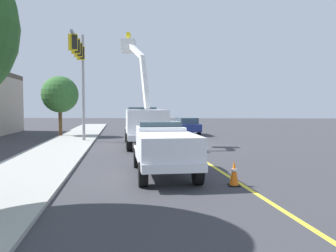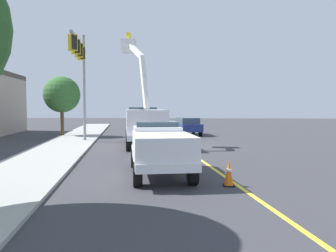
{
  "view_description": "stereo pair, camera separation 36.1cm",
  "coord_description": "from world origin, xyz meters",
  "px_view_note": "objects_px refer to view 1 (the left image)",
  "views": [
    {
      "loc": [
        -23.53,
        -0.47,
        2.67
      ],
      "look_at": [
        -0.52,
        0.8,
        1.4
      ],
      "focal_mm": 36.05,
      "sensor_mm": 36.0,
      "label": 1
    },
    {
      "loc": [
        -23.51,
        -0.83,
        2.67
      ],
      "look_at": [
        -0.52,
        0.8,
        1.4
      ],
      "focal_mm": 36.05,
      "sensor_mm": 36.0,
      "label": 2
    }
  ],
  "objects_px": {
    "utility_bucket_truck": "(144,122)",
    "service_pickup_truck": "(164,147)",
    "traffic_signal_mast": "(80,64)",
    "traffic_cone_leading": "(234,173)",
    "passing_minivan": "(187,125)",
    "traffic_cone_mid_front": "(161,135)"
  },
  "relations": [
    {
      "from": "passing_minivan",
      "to": "traffic_signal_mast",
      "type": "xyz_separation_m",
      "value": [
        -8.97,
        7.56,
        4.78
      ]
    },
    {
      "from": "passing_minivan",
      "to": "traffic_cone_leading",
      "type": "height_order",
      "value": "passing_minivan"
    },
    {
      "from": "traffic_cone_mid_front",
      "to": "traffic_signal_mast",
      "type": "bearing_deg",
      "value": 126.83
    },
    {
      "from": "traffic_cone_leading",
      "to": "traffic_signal_mast",
      "type": "distance_m",
      "value": 16.22
    },
    {
      "from": "service_pickup_truck",
      "to": "passing_minivan",
      "type": "distance_m",
      "value": 19.59
    },
    {
      "from": "passing_minivan",
      "to": "utility_bucket_truck",
      "type": "bearing_deg",
      "value": 162.32
    },
    {
      "from": "passing_minivan",
      "to": "service_pickup_truck",
      "type": "bearing_deg",
      "value": 177.39
    },
    {
      "from": "traffic_cone_leading",
      "to": "traffic_signal_mast",
      "type": "bearing_deg",
      "value": 36.83
    },
    {
      "from": "utility_bucket_truck",
      "to": "traffic_signal_mast",
      "type": "distance_m",
      "value": 6.18
    },
    {
      "from": "passing_minivan",
      "to": "traffic_cone_mid_front",
      "type": "relative_size",
      "value": 6.74
    },
    {
      "from": "passing_minivan",
      "to": "traffic_cone_mid_front",
      "type": "bearing_deg",
      "value": 156.72
    },
    {
      "from": "utility_bucket_truck",
      "to": "passing_minivan",
      "type": "height_order",
      "value": "utility_bucket_truck"
    },
    {
      "from": "utility_bucket_truck",
      "to": "service_pickup_truck",
      "type": "height_order",
      "value": "utility_bucket_truck"
    },
    {
      "from": "traffic_cone_leading",
      "to": "traffic_cone_mid_front",
      "type": "height_order",
      "value": "traffic_cone_leading"
    },
    {
      "from": "utility_bucket_truck",
      "to": "traffic_cone_mid_front",
      "type": "bearing_deg",
      "value": -11.11
    },
    {
      "from": "traffic_cone_leading",
      "to": "utility_bucket_truck",
      "type": "bearing_deg",
      "value": 21.09
    },
    {
      "from": "traffic_cone_mid_front",
      "to": "traffic_signal_mast",
      "type": "distance_m",
      "value": 8.69
    },
    {
      "from": "utility_bucket_truck",
      "to": "traffic_cone_leading",
      "type": "height_order",
      "value": "utility_bucket_truck"
    },
    {
      "from": "passing_minivan",
      "to": "traffic_cone_leading",
      "type": "bearing_deg",
      "value": -175.63
    },
    {
      "from": "utility_bucket_truck",
      "to": "traffic_cone_leading",
      "type": "distance_m",
      "value": 12.83
    },
    {
      "from": "traffic_cone_leading",
      "to": "traffic_signal_mast",
      "type": "relative_size",
      "value": 0.11
    },
    {
      "from": "service_pickup_truck",
      "to": "traffic_signal_mast",
      "type": "xyz_separation_m",
      "value": [
        10.6,
        6.67,
        4.63
      ]
    }
  ]
}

